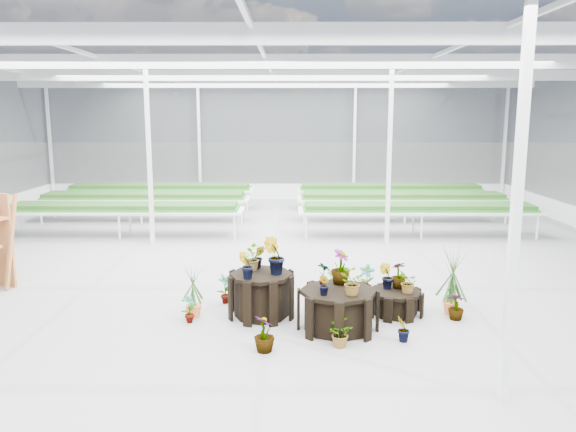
{
  "coord_description": "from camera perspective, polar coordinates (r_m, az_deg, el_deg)",
  "views": [
    {
      "loc": [
        0.55,
        -10.03,
        3.24
      ],
      "look_at": [
        0.49,
        0.8,
        1.3
      ],
      "focal_mm": 35.0,
      "sensor_mm": 36.0,
      "label": 1
    }
  ],
  "objects": [
    {
      "name": "plinth_mid",
      "position": [
        8.71,
        5.09,
        -9.48
      ],
      "size": [
        1.27,
        1.27,
        0.64
      ],
      "primitive_type": "cylinder",
      "rotation": [
        0.0,
        0.0,
        -0.05
      ],
      "color": "black",
      "rests_on": "ground"
    },
    {
      "name": "nursery_plants",
      "position": [
        9.16,
        4.21,
        -6.86
      ],
      "size": [
        4.74,
        2.95,
        1.33
      ],
      "color": "#224518",
      "rests_on": "ground"
    },
    {
      "name": "nursery_benches",
      "position": [
        17.47,
        -1.5,
        0.86
      ],
      "size": [
        16.0,
        7.0,
        0.84
      ],
      "primitive_type": null,
      "color": "silver",
      "rests_on": "ground"
    },
    {
      "name": "greenhouse_shell",
      "position": [
        10.09,
        -2.81,
        4.52
      ],
      "size": [
        18.0,
        24.0,
        4.5
      ],
      "primitive_type": null,
      "color": "white",
      "rests_on": "ground"
    },
    {
      "name": "plinth_tall",
      "position": [
        9.25,
        -2.72,
        -7.99
      ],
      "size": [
        1.39,
        1.39,
        0.72
      ],
      "primitive_type": "cylinder",
      "rotation": [
        0.0,
        0.0,
        0.41
      ],
      "color": "black",
      "rests_on": "ground"
    },
    {
      "name": "plinth_low",
      "position": [
        9.54,
        10.79,
        -8.61
      ],
      "size": [
        1.18,
        1.18,
        0.4
      ],
      "primitive_type": "cylinder",
      "rotation": [
        0.0,
        0.0,
        -0.41
      ],
      "color": "black",
      "rests_on": "ground"
    },
    {
      "name": "ground_plane",
      "position": [
        10.55,
        -2.7,
        -7.73
      ],
      "size": [
        24.0,
        24.0,
        0.0
      ],
      "primitive_type": "plane",
      "color": "gray",
      "rests_on": "ground"
    },
    {
      "name": "steel_frame",
      "position": [
        10.09,
        -2.81,
        4.52
      ],
      "size": [
        18.0,
        24.0,
        4.5
      ],
      "primitive_type": null,
      "color": "silver",
      "rests_on": "ground"
    }
  ]
}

